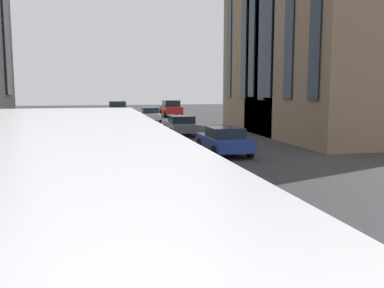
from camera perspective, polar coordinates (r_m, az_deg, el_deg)
lane_centre_line at (r=24.26m, az=-4.12°, el=-0.22°), size 80.00×0.16×0.01m
car_grey_near at (r=46.49m, az=-10.06°, el=4.60°), size 4.70×2.14×1.88m
car_blue_far at (r=21.15m, az=4.33°, el=0.53°), size 4.40×1.95×1.37m
car_white_oncoming at (r=41.64m, az=-5.69°, el=3.97°), size 3.90×1.89×1.40m
car_silver_parked_b at (r=17.53m, az=-6.67°, el=-0.96°), size 4.40×1.95×1.37m
car_grey_trailing at (r=29.67m, az=-1.49°, el=2.57°), size 4.40×1.95×1.37m
car_blue_parked_a at (r=23.34m, az=-12.36°, el=1.04°), size 4.40×1.95×1.37m
car_red_mid at (r=49.11m, az=-2.84°, el=4.86°), size 4.70×2.14×1.88m
pedestrian_near at (r=6.46m, az=13.45°, el=-14.49°), size 0.50×0.38×1.76m
building_right_near at (r=36.01m, az=17.33°, el=16.11°), size 10.84×13.10×17.68m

